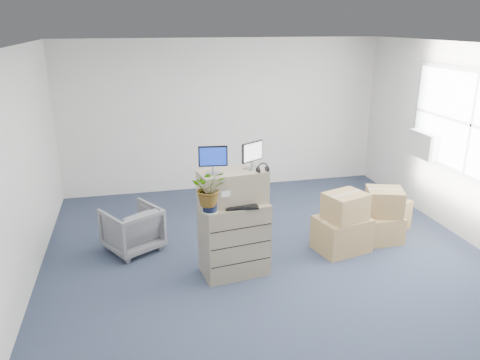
% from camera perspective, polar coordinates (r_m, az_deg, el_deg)
% --- Properties ---
extents(ground, '(7.00, 7.00, 0.00)m').
position_cam_1_polar(ground, '(6.10, 4.77, -11.52)').
color(ground, '#273247').
rests_on(ground, ground).
extents(wall_back, '(6.00, 0.02, 2.80)m').
position_cam_1_polar(wall_back, '(8.83, -2.02, 7.86)').
color(wall_back, silver).
rests_on(wall_back, ground).
extents(window, '(0.07, 2.72, 1.52)m').
position_cam_1_polar(window, '(7.33, 26.58, 6.00)').
color(window, '#9C9C9F').
rests_on(window, wall_right).
extents(ac_unit, '(0.24, 0.60, 0.40)m').
position_cam_1_polar(ac_unit, '(8.07, 21.63, 4.04)').
color(ac_unit, silver).
rests_on(ac_unit, wall_right).
extents(filing_cabinet_lower, '(0.88, 0.61, 0.95)m').
position_cam_1_polar(filing_cabinet_lower, '(5.94, -0.71, -7.14)').
color(filing_cabinet_lower, tan).
rests_on(filing_cabinet_lower, ground).
extents(filing_cabinet_upper, '(0.86, 0.52, 0.41)m').
position_cam_1_polar(filing_cabinet_upper, '(5.72, -0.90, -0.83)').
color(filing_cabinet_upper, tan).
rests_on(filing_cabinet_upper, filing_cabinet_lower).
extents(monitor_left, '(0.34, 0.15, 0.34)m').
position_cam_1_polar(monitor_left, '(5.50, -3.31, 2.65)').
color(monitor_left, '#99999E').
rests_on(monitor_left, filing_cabinet_upper).
extents(monitor_right, '(0.30, 0.20, 0.34)m').
position_cam_1_polar(monitor_right, '(5.70, 1.52, 3.23)').
color(monitor_right, '#99999E').
rests_on(monitor_right, filing_cabinet_upper).
extents(headphones, '(0.14, 0.04, 0.14)m').
position_cam_1_polar(headphones, '(5.63, 2.78, 1.43)').
color(headphones, black).
rests_on(headphones, filing_cabinet_upper).
extents(keyboard, '(0.41, 0.21, 0.02)m').
position_cam_1_polar(keyboard, '(5.62, 0.21, -3.31)').
color(keyboard, black).
rests_on(keyboard, filing_cabinet_lower).
extents(mouse, '(0.10, 0.08, 0.03)m').
position_cam_1_polar(mouse, '(5.78, 2.45, -2.60)').
color(mouse, silver).
rests_on(mouse, filing_cabinet_lower).
extents(water_bottle, '(0.06, 0.06, 0.21)m').
position_cam_1_polar(water_bottle, '(5.82, -0.23, -1.52)').
color(water_bottle, gray).
rests_on(water_bottle, filing_cabinet_lower).
extents(phone_dock, '(0.06, 0.05, 0.11)m').
position_cam_1_polar(phone_dock, '(5.76, -1.55, -2.43)').
color(phone_dock, silver).
rests_on(phone_dock, filing_cabinet_lower).
extents(external_drive, '(0.22, 0.19, 0.06)m').
position_cam_1_polar(external_drive, '(5.95, 1.91, -1.86)').
color(external_drive, black).
rests_on(external_drive, filing_cabinet_lower).
extents(tissue_box, '(0.20, 0.10, 0.07)m').
position_cam_1_polar(tissue_box, '(5.95, 1.87, -1.18)').
color(tissue_box, '#4684EE').
rests_on(tissue_box, external_drive).
extents(potted_plant, '(0.45, 0.49, 0.43)m').
position_cam_1_polar(potted_plant, '(5.43, -3.73, -1.52)').
color(potted_plant, '#ABC19B').
rests_on(potted_plant, filing_cabinet_lower).
extents(office_chair, '(0.91, 0.89, 0.70)m').
position_cam_1_polar(office_chair, '(6.73, -13.02, -5.58)').
color(office_chair, slate).
rests_on(office_chair, ground).
extents(cardboard_boxes, '(1.76, 1.12, 0.86)m').
position_cam_1_polar(cardboard_boxes, '(7.06, 15.24, -4.83)').
color(cardboard_boxes, '#A5864F').
rests_on(cardboard_boxes, ground).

